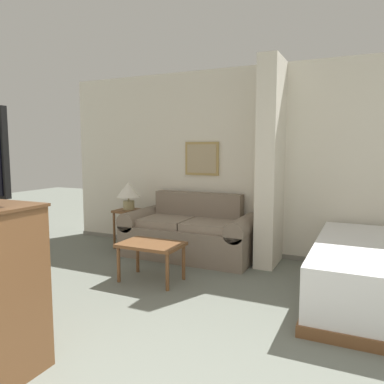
{
  "coord_description": "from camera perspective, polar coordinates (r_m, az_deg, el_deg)",
  "views": [
    {
      "loc": [
        0.92,
        -0.96,
        1.48
      ],
      "look_at": [
        -0.66,
        2.44,
        1.05
      ],
      "focal_mm": 35.0,
      "sensor_mm": 36.0,
      "label": 1
    }
  ],
  "objects": [
    {
      "name": "wall_partition_pillar",
      "position": [
        4.84,
        11.88,
        4.28
      ],
      "size": [
        0.24,
        0.62,
        2.6
      ],
      "color": "silver",
      "rests_on": "ground_plane"
    },
    {
      "name": "couch",
      "position": [
        5.21,
        -0.32,
        -6.32
      ],
      "size": [
        1.82,
        0.84,
        0.86
      ],
      "color": "gray",
      "rests_on": "ground_plane"
    },
    {
      "name": "wall_back",
      "position": [
        5.17,
        14.69,
        4.27
      ],
      "size": [
        7.01,
        0.16,
        2.6
      ],
      "color": "silver",
      "rests_on": "ground_plane"
    },
    {
      "name": "coffee_table",
      "position": [
        4.26,
        -6.23,
        -8.48
      ],
      "size": [
        0.7,
        0.46,
        0.44
      ],
      "color": "brown",
      "rests_on": "ground_plane"
    },
    {
      "name": "side_table",
      "position": [
        5.71,
        -9.58,
        -3.86
      ],
      "size": [
        0.38,
        0.38,
        0.58
      ],
      "color": "brown",
      "rests_on": "ground_plane"
    },
    {
      "name": "table_lamp",
      "position": [
        5.66,
        -9.66,
        0.09
      ],
      "size": [
        0.35,
        0.35,
        0.42
      ],
      "color": "tan",
      "rests_on": "side_table"
    }
  ]
}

